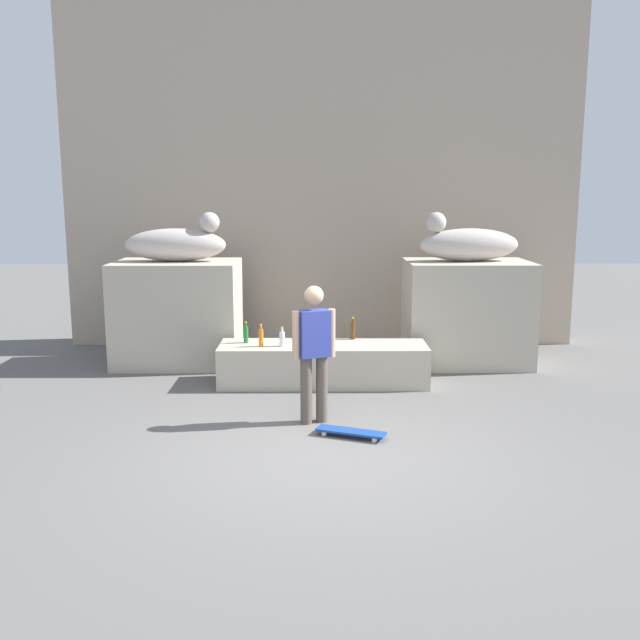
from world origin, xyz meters
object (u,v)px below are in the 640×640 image
statue_reclining_left (178,243)px  bottle_brown (353,330)px  bottle_orange (261,337)px  skater (314,348)px  bottle_green (246,334)px  bottle_clear (282,338)px  skateboard (351,432)px  statue_reclining_right (467,243)px

statue_reclining_left → bottle_brown: statue_reclining_left is taller
bottle_brown → statue_reclining_left: bearing=162.2°
bottle_orange → bottle_brown: (1.33, 0.49, 0.00)m
skater → statue_reclining_left: bearing=-74.6°
bottle_green → bottle_brown: (1.57, 0.24, 0.01)m
bottle_clear → bottle_brown: 1.14m
skateboard → statue_reclining_left: bearing=-32.6°
bottle_brown → skater: bearing=-105.2°
skater → bottle_brown: 2.20m
statue_reclining_left → bottle_orange: size_ratio=5.03×
statue_reclining_right → bottle_brown: size_ratio=5.03×
statue_reclining_left → bottle_green: statue_reclining_left is taller
statue_reclining_left → skater: 3.83m
bottle_clear → bottle_orange: bearing=-177.0°
statue_reclining_right → bottle_green: 3.80m
statue_reclining_right → bottle_clear: statue_reclining_right is taller
statue_reclining_left → statue_reclining_right: same height
statue_reclining_left → bottle_orange: 2.32m
skateboard → bottle_orange: (-1.18, 2.15, 0.65)m
statue_reclining_right → bottle_green: (-3.42, -1.12, -1.23)m
bottle_orange → bottle_clear: bottle_orange is taller
skater → bottle_green: bearing=-82.4°
bottle_green → skateboard: bearing=-59.5°
statue_reclining_left → skater: statue_reclining_left is taller
bottle_green → statue_reclining_right: bearing=18.1°
statue_reclining_right → skater: 3.98m
bottle_orange → bottle_clear: bearing=3.0°
bottle_clear → bottle_brown: size_ratio=0.85×
bottle_green → bottle_orange: size_ratio=0.97×
statue_reclining_left → skateboard: 4.75m
statue_reclining_left → statue_reclining_right: size_ratio=0.98×
statue_reclining_right → skater: bearing=45.0°
statue_reclining_right → bottle_orange: size_ratio=5.16×
skateboard → bottle_green: 2.86m
skater → statue_reclining_right: bearing=-149.4°
bottle_orange → statue_reclining_left: bearing=135.7°
skater → bottle_brown: size_ratio=5.09×
statue_reclining_right → bottle_brown: (-1.85, -0.88, -1.23)m
statue_reclining_right → skateboard: size_ratio=2.02×
bottle_green → bottle_brown: bearing=8.7°
statue_reclining_left → bottle_green: size_ratio=5.18×
bottle_green → bottle_brown: bottle_brown is taller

